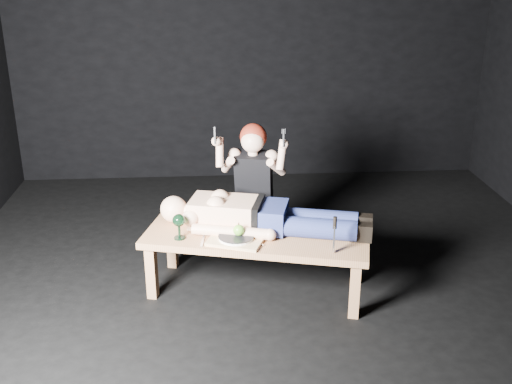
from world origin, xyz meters
TOP-DOWN VIEW (x-y plane):
  - ground at (0.00, 0.00)m, footprint 5.00×5.00m
  - back_wall at (0.00, 2.50)m, footprint 5.00×0.00m
  - table at (-0.13, -0.02)m, footprint 1.68×0.97m
  - lying_man at (-0.06, 0.06)m, footprint 1.59×0.82m
  - kneeling_woman at (-0.10, 0.58)m, footprint 0.75×0.80m
  - serving_tray at (-0.28, -0.13)m, footprint 0.44×0.38m
  - plate at (-0.28, -0.13)m, footprint 0.32×0.32m
  - apple at (-0.26, -0.12)m, footprint 0.08×0.08m
  - goblet at (-0.67, -0.06)m, footprint 0.11×0.11m
  - fork_flat at (-0.51, -0.12)m, footprint 0.03×0.17m
  - knife_flat at (-0.14, -0.20)m, footprint 0.10×0.15m
  - spoon_flat at (-0.13, -0.14)m, footprint 0.08×0.16m
  - carving_knife at (0.36, -0.35)m, footprint 0.04×0.04m

SIDE VIEW (x-z plane):
  - ground at x=0.00m, z-range 0.00..0.00m
  - table at x=-0.13m, z-range 0.00..0.45m
  - fork_flat at x=-0.51m, z-range 0.45..0.46m
  - knife_flat at x=-0.14m, z-range 0.45..0.46m
  - spoon_flat at x=-0.13m, z-range 0.45..0.46m
  - serving_tray at x=-0.28m, z-range 0.45..0.47m
  - plate at x=-0.28m, z-range 0.47..0.49m
  - apple at x=-0.26m, z-range 0.49..0.57m
  - goblet at x=-0.67m, z-range 0.45..0.63m
  - kneeling_woman at x=-0.10m, z-range 0.00..1.15m
  - lying_man at x=-0.06m, z-range 0.45..0.70m
  - carving_knife at x=0.36m, z-range 0.45..0.71m
  - back_wall at x=0.00m, z-range -1.00..4.00m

